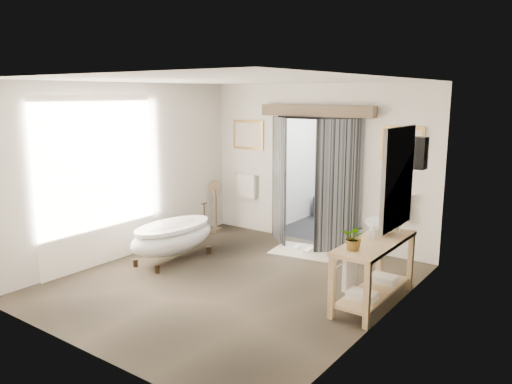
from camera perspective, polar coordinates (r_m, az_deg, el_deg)
ground_plane at (r=7.45m, az=-2.75°, el=-10.21°), size 5.00×5.00×0.00m
room_shell at (r=6.93m, az=-3.71°, el=4.05°), size 4.52×5.02×2.91m
shower_room at (r=10.51m, az=10.92°, el=1.05°), size 2.22×2.01×2.51m
back_wall_dressing at (r=8.94m, az=6.48°, el=3.70°), size 3.82×0.68×2.52m
clawfoot_tub at (r=8.37m, az=-9.48°, el=-5.01°), size 0.76×1.70×0.83m
vanity at (r=6.74m, az=13.13°, el=-8.28°), size 0.57×1.60×0.85m
pedestal_mirror at (r=9.95m, az=-4.72°, el=-2.00°), size 0.31×0.20×1.06m
rug at (r=8.82m, az=5.94°, el=-6.78°), size 1.31×0.98×0.01m
slippers at (r=8.85m, az=5.35°, el=-6.47°), size 0.39×0.28×0.05m
basin at (r=6.96m, az=14.31°, el=-3.95°), size 0.67×0.67×0.18m
plant at (r=6.15m, az=11.21°, el=-5.13°), size 0.33×0.29×0.32m
soap_bottle_a at (r=6.70m, az=13.12°, el=-4.51°), size 0.10×0.10×0.17m
soap_bottle_b at (r=7.28m, az=15.42°, el=-3.46°), size 0.12×0.12×0.15m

